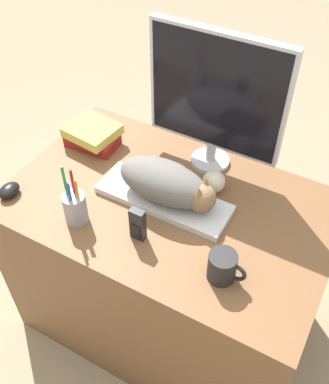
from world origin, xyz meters
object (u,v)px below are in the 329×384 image
(cat, at_px, (168,183))
(book_stack, at_px, (92,135))
(phone, at_px, (138,224))
(coffee_mug, at_px, (223,267))
(monitor, at_px, (216,97))
(computer_mouse, at_px, (9,190))
(baseball, at_px, (214,182))
(keyboard, at_px, (164,199))
(pen_cup, at_px, (75,207))

(cat, xyz_separation_m, book_stack, (-0.41, 0.14, -0.05))
(cat, bearing_deg, phone, -93.38)
(phone, bearing_deg, book_stack, 141.79)
(book_stack, bearing_deg, coffee_mug, -25.06)
(phone, bearing_deg, monitor, 84.06)
(cat, relative_size, computer_mouse, 4.21)
(computer_mouse, relative_size, baseball, 1.03)
(keyboard, relative_size, computer_mouse, 5.62)
(cat, xyz_separation_m, phone, (-0.01, -0.18, -0.03))
(pen_cup, bearing_deg, baseball, 46.25)
(monitor, bearing_deg, pen_cup, -118.72)
(monitor, bearing_deg, baseball, -60.47)
(cat, relative_size, monitor, 0.68)
(pen_cup, bearing_deg, monitor, 61.28)
(monitor, bearing_deg, book_stack, -164.60)
(cat, xyz_separation_m, monitor, (0.03, 0.26, 0.19))
(keyboard, xyz_separation_m, coffee_mug, (0.30, -0.18, 0.04))
(baseball, bearing_deg, pen_cup, -133.75)
(keyboard, bearing_deg, phone, -87.95)
(pen_cup, distance_m, book_stack, 0.39)
(monitor, relative_size, phone, 4.27)
(keyboard, height_order, cat, cat)
(cat, bearing_deg, keyboard, 180.00)
(baseball, distance_m, phone, 0.33)
(coffee_mug, bearing_deg, keyboard, 148.16)
(coffee_mug, relative_size, phone, 0.98)
(keyboard, height_order, coffee_mug, coffee_mug)
(coffee_mug, height_order, pen_cup, pen_cup)
(coffee_mug, height_order, book_stack, coffee_mug)
(keyboard, bearing_deg, coffee_mug, -31.84)
(coffee_mug, distance_m, pen_cup, 0.50)
(keyboard, xyz_separation_m, baseball, (0.12, 0.13, 0.03))
(monitor, height_order, phone, monitor)
(keyboard, distance_m, coffee_mug, 0.35)
(computer_mouse, bearing_deg, coffee_mug, 3.43)
(monitor, bearing_deg, phone, -95.94)
(coffee_mug, bearing_deg, pen_cup, -176.98)
(keyboard, bearing_deg, cat, 0.00)
(phone, xyz_separation_m, book_stack, (-0.40, 0.31, -0.02))
(coffee_mug, bearing_deg, monitor, 119.00)
(keyboard, height_order, monitor, monitor)
(coffee_mug, distance_m, phone, 0.29)
(baseball, bearing_deg, keyboard, -132.84)
(coffee_mug, xyz_separation_m, book_stack, (-0.69, 0.32, -0.00))
(coffee_mug, xyz_separation_m, pen_cup, (-0.50, -0.03, 0.01))
(monitor, bearing_deg, computer_mouse, -137.31)
(cat, relative_size, book_stack, 1.72)
(book_stack, bearing_deg, computer_mouse, -103.61)
(cat, bearing_deg, computer_mouse, -155.03)
(cat, height_order, coffee_mug, cat)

